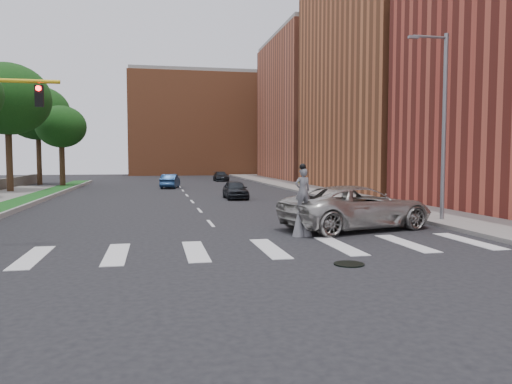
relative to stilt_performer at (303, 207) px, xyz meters
name	(u,v)px	position (x,y,z in m)	size (l,w,h in m)	color
ground_plane	(238,256)	(-3.20, -3.43, -1.16)	(160.00, 160.00, 0.00)	black
grass_median	(20,203)	(-14.70, 16.57, -1.04)	(2.00, 60.00, 0.25)	#154919
median_curb	(36,202)	(-13.65, 16.57, -1.02)	(0.20, 60.00, 0.28)	gray
sidewalk_right	(333,193)	(9.30, 21.57, -1.07)	(5.00, 90.00, 0.18)	slate
manhole	(349,264)	(-0.20, -5.43, -1.14)	(0.90, 0.90, 0.04)	black
building_mid	(409,67)	(18.80, 26.57, 10.84)	(16.00, 22.00, 24.00)	#AF5E37
building_far	(326,110)	(18.80, 50.57, 8.84)	(16.00, 22.00, 20.00)	#BC6145
building_backdrop	(201,126)	(2.80, 74.57, 7.84)	(26.00, 14.00, 18.00)	#AF5E37
streetlight	(442,121)	(7.70, 2.57, 3.73)	(2.05, 0.20, 9.00)	slate
stilt_performer	(303,207)	(0.00, 0.00, 0.00)	(0.84, 0.57, 2.92)	#342214
suv_crossing	(357,207)	(2.95, 1.44, -0.20)	(3.19, 6.93, 1.92)	#B4B1AA
car_near	(235,190)	(0.22, 18.36, -0.47)	(1.64, 4.08, 1.39)	black
car_mid	(170,181)	(-4.25, 32.87, -0.45)	(1.50, 4.31, 1.42)	navy
car_far	(221,176)	(2.80, 46.56, -0.54)	(1.75, 4.31, 1.25)	black
tree_4	(7,99)	(-18.32, 28.21, 7.06)	(7.36, 7.36, 11.38)	#342214
tree_5	(38,113)	(-18.81, 42.05, 7.02)	(7.23, 7.23, 11.29)	#342214
tree_6	(61,127)	(-15.20, 35.57, 5.10)	(5.09, 5.09, 8.48)	#342214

